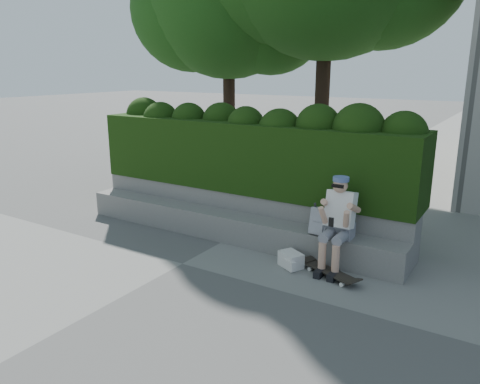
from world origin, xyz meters
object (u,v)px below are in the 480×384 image
Objects in this scene: person at (338,220)px; backpack_ground at (291,260)px; skateboard at (330,272)px; backpack_plaid at (320,221)px.

person is 0.92m from backpack_ground.
skateboard is at bearing 26.41° from backpack_ground.
person is at bearing 118.85° from skateboard.
backpack_plaid is 0.71m from backpack_ground.
skateboard is 2.61× the size of backpack_ground.
backpack_ground is (-0.59, -0.30, -0.64)m from person.
backpack_plaid reaches higher than backpack_ground.
skateboard is 0.62m from backpack_ground.
backpack_plaid is (-0.35, 0.40, 0.57)m from skateboard.
backpack_ground reaches higher than skateboard.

